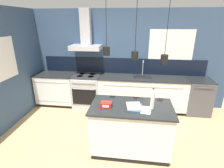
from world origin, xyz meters
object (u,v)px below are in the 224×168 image
Objects in this scene: oven_range at (87,91)px; bottle_on_island at (153,100)px; book_stack at (134,107)px; red_supply_box at (106,105)px; dishwasher at (197,96)px.

bottle_on_island is at bearing -46.59° from oven_range.
bottle_on_island reaches higher than book_stack.
red_supply_box reaches higher than oven_range.
dishwasher is at bearing 46.90° from book_stack.
dishwasher is at bearing 0.08° from oven_range.
oven_range is 2.42m from bottle_on_island.
bottle_on_island reaches higher than dishwasher.
bottle_on_island is 0.33m from book_stack.
oven_range is 2.65× the size of book_stack.
red_supply_box reaches higher than dishwasher.
dishwasher is 2.51× the size of bottle_on_island.
oven_range is 2.51× the size of bottle_on_island.
book_stack is at bearing -172.53° from bottle_on_island.
book_stack is (-0.30, -0.04, -0.13)m from bottle_on_island.
book_stack is at bearing -52.96° from oven_range.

